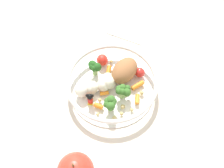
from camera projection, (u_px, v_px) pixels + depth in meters
name	position (u px, v px, depth m)	size (l,w,h in m)	color
ground_plane	(120.00, 91.00, 0.68)	(2.40, 2.40, 0.00)	silver
food_container	(111.00, 82.00, 0.67)	(0.23, 0.23, 0.06)	white
folded_napkin	(132.00, 23.00, 0.81)	(0.11, 0.14, 0.01)	white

